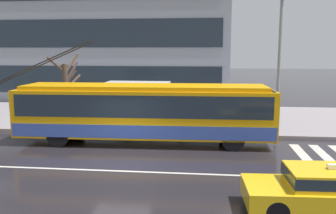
{
  "coord_description": "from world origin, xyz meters",
  "views": [
    {
      "loc": [
        3.63,
        -13.95,
        4.48
      ],
      "look_at": [
        1.74,
        3.13,
        1.79
      ],
      "focal_mm": 38.57,
      "sensor_mm": 36.0,
      "label": 1
    }
  ],
  "objects_px": {
    "taxi_oncoming_far": "(327,188)",
    "pedestrian_at_shelter": "(180,99)",
    "pedestrian_approaching_curb": "(126,108)",
    "pedestrian_walking_past": "(165,101)",
    "trolleybus": "(145,111)",
    "street_tree_bare": "(67,88)",
    "street_lamp": "(279,54)",
    "bus_shelter": "(139,93)"
  },
  "relations": [
    {
      "from": "trolleybus",
      "to": "pedestrian_approaching_curb",
      "type": "distance_m",
      "value": 4.1
    },
    {
      "from": "bus_shelter",
      "to": "street_tree_bare",
      "type": "distance_m",
      "value": 4.28
    },
    {
      "from": "trolleybus",
      "to": "street_lamp",
      "type": "relative_size",
      "value": 1.91
    },
    {
      "from": "street_tree_bare",
      "to": "street_lamp",
      "type": "bearing_deg",
      "value": -4.8
    },
    {
      "from": "trolleybus",
      "to": "street_lamp",
      "type": "height_order",
      "value": "street_lamp"
    },
    {
      "from": "bus_shelter",
      "to": "pedestrian_approaching_curb",
      "type": "distance_m",
      "value": 1.16
    },
    {
      "from": "trolleybus",
      "to": "street_lamp",
      "type": "distance_m",
      "value": 7.65
    },
    {
      "from": "trolleybus",
      "to": "bus_shelter",
      "type": "distance_m",
      "value": 4.0
    },
    {
      "from": "pedestrian_approaching_curb",
      "to": "taxi_oncoming_far",
      "type": "bearing_deg",
      "value": -52.89
    },
    {
      "from": "pedestrian_walking_past",
      "to": "pedestrian_at_shelter",
      "type": "bearing_deg",
      "value": 13.62
    },
    {
      "from": "pedestrian_approaching_curb",
      "to": "street_tree_bare",
      "type": "distance_m",
      "value": 3.73
    },
    {
      "from": "bus_shelter",
      "to": "pedestrian_walking_past",
      "type": "relative_size",
      "value": 1.9
    },
    {
      "from": "pedestrian_walking_past",
      "to": "street_lamp",
      "type": "height_order",
      "value": "street_lamp"
    },
    {
      "from": "bus_shelter",
      "to": "pedestrian_approaching_curb",
      "type": "relative_size",
      "value": 2.23
    },
    {
      "from": "taxi_oncoming_far",
      "to": "pedestrian_approaching_curb",
      "type": "bearing_deg",
      "value": 127.11
    },
    {
      "from": "street_lamp",
      "to": "bus_shelter",
      "type": "bearing_deg",
      "value": 169.75
    },
    {
      "from": "bus_shelter",
      "to": "street_tree_bare",
      "type": "height_order",
      "value": "street_tree_bare"
    },
    {
      "from": "pedestrian_walking_past",
      "to": "street_tree_bare",
      "type": "height_order",
      "value": "street_tree_bare"
    },
    {
      "from": "pedestrian_approaching_curb",
      "to": "street_tree_bare",
      "type": "xyz_separation_m",
      "value": [
        -3.54,
        -0.23,
        1.17
      ]
    },
    {
      "from": "street_lamp",
      "to": "trolleybus",
      "type": "bearing_deg",
      "value": -160.08
    },
    {
      "from": "street_lamp",
      "to": "pedestrian_at_shelter",
      "type": "bearing_deg",
      "value": 170.58
    },
    {
      "from": "trolleybus",
      "to": "bus_shelter",
      "type": "height_order",
      "value": "trolleybus"
    },
    {
      "from": "pedestrian_at_shelter",
      "to": "street_lamp",
      "type": "relative_size",
      "value": 0.28
    },
    {
      "from": "pedestrian_at_shelter",
      "to": "street_tree_bare",
      "type": "relative_size",
      "value": 0.48
    },
    {
      "from": "pedestrian_at_shelter",
      "to": "street_tree_bare",
      "type": "xyz_separation_m",
      "value": [
        -6.75,
        0.14,
        0.52
      ]
    },
    {
      "from": "pedestrian_approaching_curb",
      "to": "street_lamp",
      "type": "distance_m",
      "value": 9.14
    },
    {
      "from": "trolleybus",
      "to": "pedestrian_at_shelter",
      "type": "bearing_deg",
      "value": 66.32
    },
    {
      "from": "trolleybus",
      "to": "pedestrian_at_shelter",
      "type": "relative_size",
      "value": 6.86
    },
    {
      "from": "taxi_oncoming_far",
      "to": "street_tree_bare",
      "type": "xyz_separation_m",
      "value": [
        -11.67,
        10.51,
        1.59
      ]
    },
    {
      "from": "taxi_oncoming_far",
      "to": "pedestrian_at_shelter",
      "type": "height_order",
      "value": "pedestrian_at_shelter"
    },
    {
      "from": "trolleybus",
      "to": "pedestrian_at_shelter",
      "type": "xyz_separation_m",
      "value": [
        1.45,
        3.3,
        0.2
      ]
    },
    {
      "from": "pedestrian_approaching_curb",
      "to": "bus_shelter",
      "type": "bearing_deg",
      "value": 12.6
    },
    {
      "from": "trolleybus",
      "to": "street_tree_bare",
      "type": "bearing_deg",
      "value": 147.03
    },
    {
      "from": "pedestrian_at_shelter",
      "to": "pedestrian_approaching_curb",
      "type": "relative_size",
      "value": 1.2
    },
    {
      "from": "bus_shelter",
      "to": "street_lamp",
      "type": "relative_size",
      "value": 0.52
    },
    {
      "from": "trolleybus",
      "to": "street_tree_bare",
      "type": "relative_size",
      "value": 3.28
    },
    {
      "from": "trolleybus",
      "to": "taxi_oncoming_far",
      "type": "height_order",
      "value": "trolleybus"
    },
    {
      "from": "pedestrian_at_shelter",
      "to": "pedestrian_walking_past",
      "type": "relative_size",
      "value": 1.02
    },
    {
      "from": "bus_shelter",
      "to": "pedestrian_at_shelter",
      "type": "relative_size",
      "value": 1.86
    },
    {
      "from": "pedestrian_approaching_curb",
      "to": "pedestrian_walking_past",
      "type": "relative_size",
      "value": 0.85
    },
    {
      "from": "trolleybus",
      "to": "bus_shelter",
      "type": "relative_size",
      "value": 3.68
    },
    {
      "from": "pedestrian_approaching_curb",
      "to": "street_lamp",
      "type": "bearing_deg",
      "value": -8.35
    }
  ]
}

